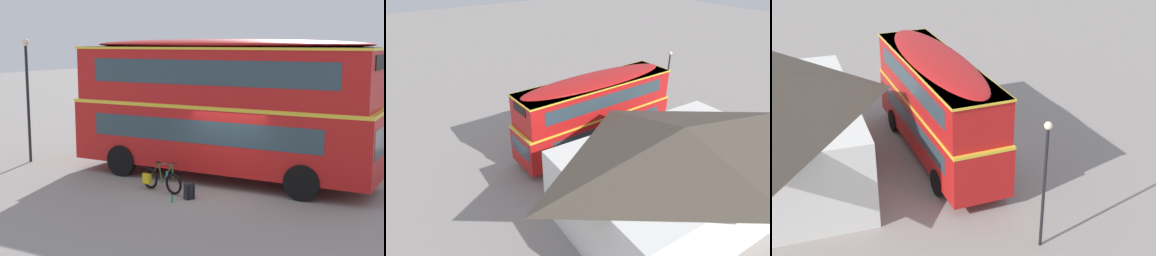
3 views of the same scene
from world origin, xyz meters
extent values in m
plane|color=gray|center=(0.00, 0.00, 0.00)|extent=(120.00, 120.00, 0.00)
cylinder|color=black|center=(2.34, 2.71, 0.55)|extent=(1.11, 0.30, 1.10)
cylinder|color=black|center=(2.39, 0.33, 0.55)|extent=(1.11, 0.30, 1.10)
cylinder|color=black|center=(-4.20, 2.57, 0.55)|extent=(1.11, 0.30, 1.10)
cylinder|color=black|center=(-4.16, 0.19, 0.55)|extent=(1.11, 0.30, 1.10)
cube|color=red|center=(-0.91, 1.45, 1.52)|extent=(10.61, 2.71, 2.10)
cube|color=yellow|center=(-0.91, 1.45, 2.60)|extent=(10.63, 2.73, 0.12)
cube|color=red|center=(-0.91, 1.45, 3.58)|extent=(10.29, 2.66, 1.90)
ellipsoid|color=red|center=(-0.91, 1.45, 4.61)|extent=(10.08, 2.60, 0.36)
cube|color=#2D424C|center=(4.35, 1.56, 1.77)|extent=(0.10, 2.05, 0.90)
cube|color=black|center=(4.21, 1.55, 4.10)|extent=(0.09, 1.38, 0.44)
cube|color=#2D424C|center=(-1.08, 0.21, 1.82)|extent=(8.24, 0.21, 0.76)
cube|color=#2D424C|center=(-0.88, 0.23, 3.73)|extent=(8.66, 0.22, 0.80)
cube|color=#2D424C|center=(-1.13, 2.69, 1.82)|extent=(8.24, 0.21, 0.76)
cube|color=#2D424C|center=(-0.93, 2.66, 3.73)|extent=(8.66, 0.22, 0.80)
cube|color=yellow|center=(-0.91, 1.45, 4.49)|extent=(10.40, 2.74, 0.08)
torus|color=black|center=(-1.28, -1.00, 0.34)|extent=(0.68, 0.23, 0.68)
torus|color=black|center=(-2.31, -0.76, 0.34)|extent=(0.68, 0.23, 0.68)
cylinder|color=#B2B2B7|center=(-1.28, -1.00, 0.34)|extent=(0.07, 0.11, 0.05)
cylinder|color=#B2B2B7|center=(-2.31, -0.76, 0.34)|extent=(0.07, 0.11, 0.05)
cylinder|color=#2D6B38|center=(-1.56, -0.93, 0.61)|extent=(0.48, 0.14, 0.68)
cylinder|color=#2D6B38|center=(-1.63, -0.92, 0.91)|extent=(0.59, 0.17, 0.08)
cylinder|color=#2D6B38|center=(-1.84, -0.87, 0.58)|extent=(0.18, 0.07, 0.62)
cylinder|color=#2D6B38|center=(-2.04, -0.82, 0.31)|extent=(0.55, 0.15, 0.09)
cylinder|color=#2D6B38|center=(-2.11, -0.81, 0.61)|extent=(0.42, 0.12, 0.56)
cylinder|color=#2D6B38|center=(-1.31, -0.99, 0.64)|extent=(0.10, 0.05, 0.60)
cylinder|color=black|center=(-1.34, -0.98, 0.99)|extent=(0.13, 0.45, 0.03)
ellipsoid|color=black|center=(-1.93, -0.85, 0.92)|extent=(0.28, 0.15, 0.06)
cube|color=yellow|center=(-2.33, -0.92, 0.36)|extent=(0.30, 0.20, 0.32)
cylinder|color=#338CBF|center=(-1.56, -0.93, 0.61)|extent=(0.07, 0.07, 0.18)
cube|color=black|center=(-0.60, -1.20, 0.24)|extent=(0.33, 0.35, 0.48)
ellipsoid|color=black|center=(-0.60, -1.20, 0.48)|extent=(0.32, 0.34, 0.10)
cube|color=black|center=(-0.71, -1.13, 0.17)|extent=(0.14, 0.19, 0.17)
cylinder|color=black|center=(-0.54, -1.33, 0.24)|extent=(0.05, 0.05, 0.38)
cylinder|color=black|center=(-0.46, -1.20, 0.24)|extent=(0.05, 0.05, 0.38)
cylinder|color=green|center=(-0.86, -1.77, 0.12)|extent=(0.07, 0.07, 0.23)
cylinder|color=black|center=(-0.86, -1.77, 0.24)|extent=(0.04, 0.04, 0.03)
cube|color=silver|center=(-0.29, 8.57, 1.74)|extent=(10.67, 7.30, 3.49)
cube|color=#3D2319|center=(-0.42, 5.09, 1.05)|extent=(1.10, 0.08, 2.10)
cube|color=#2D424C|center=(-3.02, 5.19, 1.92)|extent=(1.10, 0.08, 0.90)
cube|color=#2D424C|center=(2.19, 5.00, 1.92)|extent=(1.10, 0.08, 0.90)
cylinder|color=black|center=(-8.69, 0.26, 2.28)|extent=(0.11, 0.11, 4.55)
sphere|color=#F2E5BF|center=(-8.69, 0.26, 4.67)|extent=(0.28, 0.28, 0.28)
camera|label=1|loc=(7.42, -15.14, 4.68)|focal=51.57mm
camera|label=2|loc=(10.61, 16.28, 11.66)|focal=31.14mm
camera|label=3|loc=(-22.85, 8.59, 12.28)|focal=52.46mm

